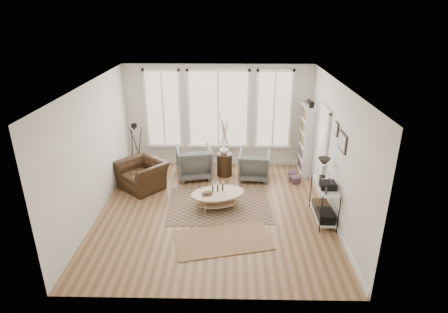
{
  "coord_description": "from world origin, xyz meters",
  "views": [
    {
      "loc": [
        0.36,
        -7.44,
        4.41
      ],
      "look_at": [
        0.2,
        0.6,
        1.1
      ],
      "focal_mm": 30.0,
      "sensor_mm": 36.0,
      "label": 1
    }
  ],
  "objects_px": {
    "coffee_table": "(217,196)",
    "armchair_left": "(194,162)",
    "bookcase": "(307,139)",
    "armchair_right": "(254,165)",
    "accent_chair": "(142,175)",
    "side_table": "(225,146)",
    "low_shelf": "(324,198)"
  },
  "relations": [
    {
      "from": "coffee_table",
      "to": "armchair_left",
      "type": "bearing_deg",
      "value": 112.28
    },
    {
      "from": "armchair_left",
      "to": "armchair_right",
      "type": "height_order",
      "value": "armchair_left"
    },
    {
      "from": "side_table",
      "to": "armchair_left",
      "type": "bearing_deg",
      "value": -171.76
    },
    {
      "from": "bookcase",
      "to": "armchair_left",
      "type": "distance_m",
      "value": 3.14
    },
    {
      "from": "low_shelf",
      "to": "armchair_left",
      "type": "distance_m",
      "value": 3.68
    },
    {
      "from": "bookcase",
      "to": "armchair_right",
      "type": "distance_m",
      "value": 1.64
    },
    {
      "from": "low_shelf",
      "to": "armchair_right",
      "type": "bearing_deg",
      "value": 124.39
    },
    {
      "from": "armchair_right",
      "to": "accent_chair",
      "type": "relative_size",
      "value": 0.75
    },
    {
      "from": "coffee_table",
      "to": "armchair_right",
      "type": "height_order",
      "value": "armchair_right"
    },
    {
      "from": "bookcase",
      "to": "low_shelf",
      "type": "distance_m",
      "value": 2.56
    },
    {
      "from": "coffee_table",
      "to": "accent_chair",
      "type": "distance_m",
      "value": 2.19
    },
    {
      "from": "bookcase",
      "to": "armchair_left",
      "type": "xyz_separation_m",
      "value": [
        -3.06,
        -0.4,
        -0.53
      ]
    },
    {
      "from": "low_shelf",
      "to": "side_table",
      "type": "distance_m",
      "value": 3.15
    },
    {
      "from": "low_shelf",
      "to": "side_table",
      "type": "relative_size",
      "value": 0.74
    },
    {
      "from": "coffee_table",
      "to": "side_table",
      "type": "bearing_deg",
      "value": 85.83
    },
    {
      "from": "armchair_right",
      "to": "side_table",
      "type": "xyz_separation_m",
      "value": [
        -0.8,
        0.2,
        0.47
      ]
    },
    {
      "from": "side_table",
      "to": "accent_chair",
      "type": "xyz_separation_m",
      "value": [
        -2.08,
        -0.79,
        -0.49
      ]
    },
    {
      "from": "coffee_table",
      "to": "armchair_left",
      "type": "relative_size",
      "value": 1.49
    },
    {
      "from": "bookcase",
      "to": "armchair_right",
      "type": "relative_size",
      "value": 2.5
    },
    {
      "from": "armchair_left",
      "to": "accent_chair",
      "type": "distance_m",
      "value": 1.43
    },
    {
      "from": "bookcase",
      "to": "coffee_table",
      "type": "relative_size",
      "value": 1.48
    },
    {
      "from": "armchair_right",
      "to": "side_table",
      "type": "height_order",
      "value": "side_table"
    },
    {
      "from": "low_shelf",
      "to": "armchair_right",
      "type": "distance_m",
      "value": 2.47
    },
    {
      "from": "coffee_table",
      "to": "armchair_left",
      "type": "xyz_separation_m",
      "value": [
        -0.69,
        1.68,
        0.12
      ]
    },
    {
      "from": "bookcase",
      "to": "side_table",
      "type": "relative_size",
      "value": 1.17
    },
    {
      "from": "armchair_right",
      "to": "accent_chair",
      "type": "bearing_deg",
      "value": 17.22
    },
    {
      "from": "coffee_table",
      "to": "armchair_left",
      "type": "height_order",
      "value": "armchair_left"
    },
    {
      "from": "armchair_right",
      "to": "accent_chair",
      "type": "distance_m",
      "value": 2.94
    },
    {
      "from": "bookcase",
      "to": "armchair_right",
      "type": "xyz_separation_m",
      "value": [
        -1.45,
        -0.48,
        -0.58
      ]
    },
    {
      "from": "low_shelf",
      "to": "armchair_right",
      "type": "xyz_separation_m",
      "value": [
        -1.4,
        2.04,
        -0.14
      ]
    },
    {
      "from": "bookcase",
      "to": "armchair_left",
      "type": "bearing_deg",
      "value": -172.5
    },
    {
      "from": "armchair_right",
      "to": "accent_chair",
      "type": "xyz_separation_m",
      "value": [
        -2.88,
        -0.59,
        -0.02
      ]
    }
  ]
}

